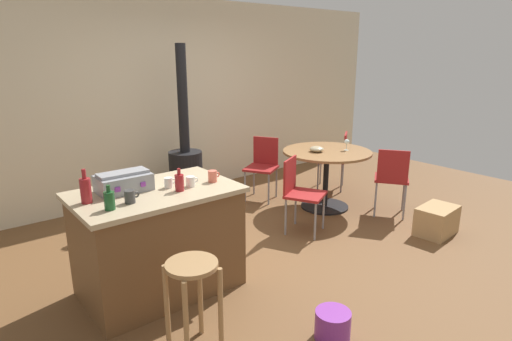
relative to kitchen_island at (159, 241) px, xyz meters
The scene contains 22 objects.
ground_plane 1.46m from the kitchen_island, ahead, with size 8.80×8.80×0.00m, color brown.
back_wall 2.86m from the kitchen_island, 59.24° to the left, with size 8.00×0.10×2.70m, color beige.
kitchen_island is the anchor object (origin of this frame).
wooden_stool 0.88m from the kitchen_island, 101.65° to the right, with size 0.35×0.35×0.66m.
dining_table 2.65m from the kitchen_island, 10.35° to the left, with size 1.13×1.13×0.77m.
folding_chair_near 3.01m from the kitchen_island, ahead, with size 0.56×0.56×0.87m.
folding_chair_far 3.44m from the kitchen_island, 15.50° to the left, with size 0.56×0.56×0.85m.
folding_chair_left 2.55m from the kitchen_island, 30.22° to the left, with size 0.55×0.55×0.85m.
folding_chair_right 1.80m from the kitchen_island, ahead, with size 0.54×0.54×0.85m.
wood_stove 2.13m from the kitchen_island, 54.18° to the left, with size 0.44×0.45×2.09m.
toolbox 0.58m from the kitchen_island, 146.37° to the left, with size 0.41×0.28×0.16m.
bottle_0 0.71m from the kitchen_island, 155.05° to the right, with size 0.08×0.08×0.18m.
bottle_1 0.56m from the kitchen_island, 43.74° to the right, with size 0.07×0.07×0.19m.
bottle_2 0.76m from the kitchen_island, behind, with size 0.08×0.08×0.26m.
cup_0 0.71m from the kitchen_island, 11.75° to the right, with size 0.11×0.08×0.10m.
cup_1 0.51m from the kitchen_island, ahead, with size 0.11×0.07×0.09m.
cup_2 0.59m from the kitchen_island, 149.33° to the right, with size 0.11×0.08×0.10m.
cup_3 0.57m from the kitchen_island, 19.83° to the right, with size 0.11×0.08×0.09m.
wine_glass 2.86m from the kitchen_island, ahead, with size 0.07×0.07×0.14m.
serving_bowl 2.53m from the kitchen_island, 11.94° to the left, with size 0.18×0.18×0.07m, color tan.
cardboard_box 3.09m from the kitchen_island, 16.86° to the right, with size 0.48×0.33×0.32m, color tan.
plastic_bucket 1.56m from the kitchen_island, 64.63° to the right, with size 0.26×0.26×0.21m, color purple.
Camera 1 is at (-2.79, -3.07, 1.98)m, focal length 29.56 mm.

